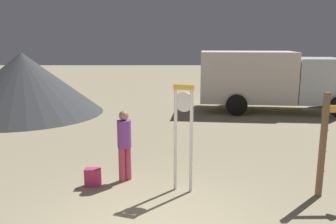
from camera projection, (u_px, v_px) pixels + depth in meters
name	position (u px, v px, depth m)	size (l,w,h in m)	color
standing_clock	(183.00, 127.00, 7.20)	(0.43, 0.22, 2.28)	white
person_near_clock	(124.00, 142.00, 7.84)	(0.31, 0.31, 1.63)	#C5415D
backpack	(92.00, 177.00, 7.66)	(0.34, 0.23, 0.41)	#B92F5C
box_truck_near	(265.00, 78.00, 15.69)	(6.48, 3.21, 2.66)	silver
dome_tent	(23.00, 84.00, 15.04)	(6.69, 6.69, 2.65)	#35383A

